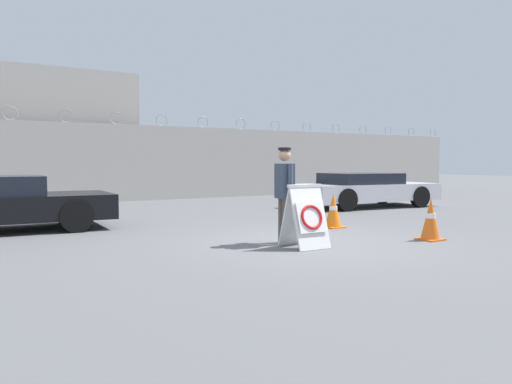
% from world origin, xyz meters
% --- Properties ---
extents(ground_plane, '(90.00, 90.00, 0.00)m').
position_xyz_m(ground_plane, '(0.00, 0.00, 0.00)').
color(ground_plane, '#5B5B5E').
extents(perimeter_wall, '(36.00, 0.30, 3.30)m').
position_xyz_m(perimeter_wall, '(-0.00, 11.15, 1.43)').
color(perimeter_wall, '#ADA8A0').
rests_on(perimeter_wall, ground_plane).
extents(barricade_sign, '(0.67, 0.72, 1.08)m').
position_xyz_m(barricade_sign, '(-0.22, -0.49, 0.54)').
color(barricade_sign, white).
rests_on(barricade_sign, ground_plane).
extents(security_guard, '(0.47, 0.61, 1.71)m').
position_xyz_m(security_guard, '(-0.28, 0.06, 0.95)').
color(security_guard, '#514C42').
rests_on(security_guard, ground_plane).
extents(traffic_cone_near, '(0.42, 0.42, 0.76)m').
position_xyz_m(traffic_cone_near, '(1.88, 1.24, 0.37)').
color(traffic_cone_near, orange).
rests_on(traffic_cone_near, ground_plane).
extents(traffic_cone_mid, '(0.41, 0.41, 0.79)m').
position_xyz_m(traffic_cone_mid, '(2.25, -1.07, 0.39)').
color(traffic_cone_mid, orange).
rests_on(traffic_cone_mid, ground_plane).
extents(parked_car_far_side, '(4.81, 2.37, 1.10)m').
position_xyz_m(parked_car_far_side, '(6.09, 4.58, 0.58)').
color(parked_car_far_side, black).
rests_on(parked_car_far_side, ground_plane).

